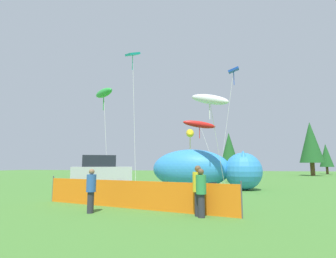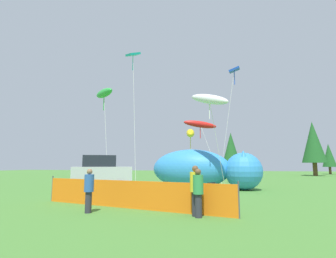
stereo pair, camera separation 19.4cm
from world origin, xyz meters
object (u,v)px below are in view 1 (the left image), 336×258
at_px(parked_car, 101,173).
at_px(spectator_in_grey_shirt, 91,189).
at_px(kite_white_ghost, 209,99).
at_px(folding_chair, 211,190).
at_px(kite_blue_box, 233,73).
at_px(kite_yellow_hero, 190,133).
at_px(kite_teal_diamond, 133,57).
at_px(spectator_in_blue_shirt, 198,188).
at_px(kite_red_lizard, 199,125).
at_px(inflatable_cat, 202,170).
at_px(kite_green_fish, 104,93).
at_px(spectator_in_green_shirt, 201,191).

distance_m(parked_car, spectator_in_grey_shirt, 8.75).
bearing_deg(kite_white_ghost, parked_car, 177.08).
distance_m(parked_car, kite_white_ghost, 8.88).
bearing_deg(folding_chair, kite_blue_box, -55.94).
relative_size(folding_chair, kite_yellow_hero, 0.19).
distance_m(spectator_in_grey_shirt, kite_blue_box, 16.75).
bearing_deg(folding_chair, kite_yellow_hero, -30.85).
distance_m(parked_car, folding_chair, 8.64).
bearing_deg(folding_chair, spectator_in_grey_shirt, 88.80).
bearing_deg(parked_car, kite_teal_diamond, 23.85).
bearing_deg(spectator_in_blue_shirt, spectator_in_grey_shirt, -175.54).
bearing_deg(kite_red_lizard, inflatable_cat, -82.07).
bearing_deg(kite_blue_box, spectator_in_blue_shirt, -97.50).
distance_m(kite_white_ghost, kite_green_fish, 7.94).
xyz_separation_m(kite_teal_diamond, kite_red_lizard, (4.62, 5.37, -4.77)).
distance_m(kite_red_lizard, kite_green_fish, 9.33).
distance_m(parked_car, inflatable_cat, 7.16).
relative_size(spectator_in_blue_shirt, kite_white_ghost, 0.26).
xyz_separation_m(spectator_in_grey_shirt, kite_teal_diamond, (-2.20, 9.74, 9.31)).
distance_m(parked_car, kite_yellow_hero, 7.17).
xyz_separation_m(parked_car, kite_yellow_hero, (5.78, 3.04, 2.97)).
xyz_separation_m(spectator_in_blue_shirt, kite_teal_diamond, (-6.07, 9.43, 9.24)).
distance_m(kite_blue_box, kite_green_fish, 10.93).
height_order(parked_car, spectator_in_grey_shirt, parked_car).
xyz_separation_m(spectator_in_green_shirt, kite_red_lizard, (-1.57, 15.02, 4.53)).
height_order(spectator_in_green_shirt, kite_green_fish, kite_green_fish).
height_order(inflatable_cat, kite_white_ghost, kite_white_ghost).
distance_m(inflatable_cat, kite_red_lizard, 6.30).
relative_size(parked_car, kite_red_lizard, 0.73).
height_order(kite_blue_box, kite_red_lizard, kite_blue_box).
height_order(parked_car, inflatable_cat, inflatable_cat).
bearing_deg(kite_white_ghost, kite_yellow_hero, 117.05).
height_order(kite_teal_diamond, kite_green_fish, kite_teal_diamond).
xyz_separation_m(spectator_in_green_shirt, spectator_in_grey_shirt, (-4.00, -0.08, -0.01)).
relative_size(parked_car, spectator_in_green_shirt, 2.71).
bearing_deg(spectator_in_green_shirt, folding_chair, 89.25).
xyz_separation_m(inflatable_cat, spectator_in_green_shirt, (0.91, -10.27, -0.44)).
bearing_deg(kite_red_lizard, spectator_in_blue_shirt, -84.40).
relative_size(inflatable_cat, kite_yellow_hero, 1.70).
relative_size(spectator_in_green_shirt, kite_teal_diamond, 0.15).
height_order(parked_car, kite_red_lizard, kite_red_lizard).
xyz_separation_m(spectator_in_grey_shirt, kite_white_ghost, (3.87, 7.56, 4.98)).
distance_m(inflatable_cat, spectator_in_blue_shirt, 10.09).
relative_size(spectator_in_green_shirt, spectator_in_grey_shirt, 1.01).
bearing_deg(spectator_in_blue_shirt, kite_green_fish, 133.73).
xyz_separation_m(spectator_in_green_shirt, kite_green_fish, (-7.93, 8.38, 6.11)).
height_order(spectator_in_blue_shirt, kite_blue_box, kite_blue_box).
bearing_deg(kite_yellow_hero, kite_red_lizard, 85.82).
xyz_separation_m(folding_chair, kite_blue_box, (1.53, 9.14, 8.98)).
relative_size(spectator_in_blue_shirt, kite_teal_diamond, 0.16).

